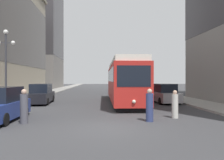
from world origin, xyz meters
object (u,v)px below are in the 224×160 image
(streetcar, at_px, (124,81))
(parked_car_right_far, at_px, (164,94))
(pedestrian_crossing_far, at_px, (175,105))
(pedestrian_crossing_near, at_px, (150,106))
(parked_car_left_near, at_px, (41,94))
(pedestrian_on_sidewalk, at_px, (24,108))
(lamp_post_left_near, at_px, (6,56))
(parked_car_left_mid, at_px, (0,105))
(transit_bus, at_px, (129,81))

(streetcar, relative_size, parked_car_right_far, 3.17)
(pedestrian_crossing_far, bearing_deg, pedestrian_crossing_near, -2.71)
(parked_car_right_far, bearing_deg, pedestrian_crossing_near, 65.38)
(parked_car_right_far, distance_m, pedestrian_crossing_near, 9.66)
(parked_car_left_near, distance_m, pedestrian_on_sidewalk, 9.58)
(lamp_post_left_near, bearing_deg, streetcar, 18.91)
(parked_car_left_mid, relative_size, pedestrian_crossing_far, 2.84)
(lamp_post_left_near, bearing_deg, parked_car_left_near, 59.12)
(parked_car_left_near, relative_size, parked_car_left_mid, 1.09)
(parked_car_left_near, relative_size, lamp_post_left_near, 0.83)
(pedestrian_crossing_far, bearing_deg, parked_car_left_mid, -30.08)
(transit_bus, distance_m, parked_car_left_mid, 28.14)
(pedestrian_crossing_near, bearing_deg, streetcar, -121.66)
(streetcar, bearing_deg, pedestrian_on_sidewalk, -121.58)
(parked_car_left_mid, xyz_separation_m, pedestrian_crossing_far, (9.68, 0.18, -0.10))
(streetcar, height_order, parked_car_left_mid, streetcar)
(streetcar, relative_size, lamp_post_left_near, 2.34)
(parked_car_left_mid, relative_size, pedestrian_on_sidewalk, 2.62)
(transit_bus, bearing_deg, lamp_post_left_near, -120.07)
(parked_car_left_near, bearing_deg, pedestrian_crossing_far, -43.61)
(parked_car_right_far, bearing_deg, streetcar, -10.97)
(transit_bus, bearing_deg, parked_car_right_far, -85.76)
(transit_bus, bearing_deg, pedestrian_crossing_near, -94.37)
(parked_car_left_mid, bearing_deg, lamp_post_left_near, 110.24)
(parked_car_left_near, relative_size, pedestrian_on_sidewalk, 2.86)
(parked_car_left_near, bearing_deg, transit_bus, 55.81)
(parked_car_left_mid, distance_m, pedestrian_crossing_near, 8.00)
(streetcar, xyz_separation_m, parked_car_left_near, (-7.75, -0.13, -1.26))
(parked_car_left_near, height_order, pedestrian_on_sidewalk, parked_car_left_near)
(streetcar, distance_m, pedestrian_on_sidewalk, 11.52)
(pedestrian_on_sidewalk, bearing_deg, transit_bus, -49.00)
(streetcar, xyz_separation_m, parked_car_right_far, (3.82, -0.55, -1.26))
(pedestrian_crossing_near, bearing_deg, parked_car_left_mid, -38.32)
(transit_bus, xyz_separation_m, pedestrian_crossing_near, (-2.76, -26.74, -1.14))
(pedestrian_crossing_near, relative_size, pedestrian_on_sidewalk, 1.00)
(streetcar, distance_m, lamp_post_left_near, 10.38)
(streetcar, relative_size, parked_car_left_mid, 3.06)
(lamp_post_left_near, bearing_deg, pedestrian_on_sidewalk, -61.54)
(streetcar, height_order, transit_bus, streetcar)
(transit_bus, distance_m, pedestrian_crossing_near, 26.90)
(transit_bus, bearing_deg, streetcar, -98.28)
(parked_car_right_far, relative_size, lamp_post_left_near, 0.74)
(streetcar, relative_size, pedestrian_on_sidewalk, 8.03)
(parked_car_left_mid, height_order, lamp_post_left_near, lamp_post_left_near)
(parked_car_right_far, xyz_separation_m, lamp_post_left_near, (-13.47, -2.75, 3.19))
(streetcar, distance_m, parked_car_right_far, 4.06)
(streetcar, height_order, lamp_post_left_near, lamp_post_left_near)
(parked_car_left_near, height_order, parked_car_left_mid, same)
(pedestrian_crossing_far, xyz_separation_m, lamp_post_left_near, (-11.58, 5.28, 3.28))
(parked_car_left_mid, height_order, pedestrian_crossing_far, parked_car_left_mid)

